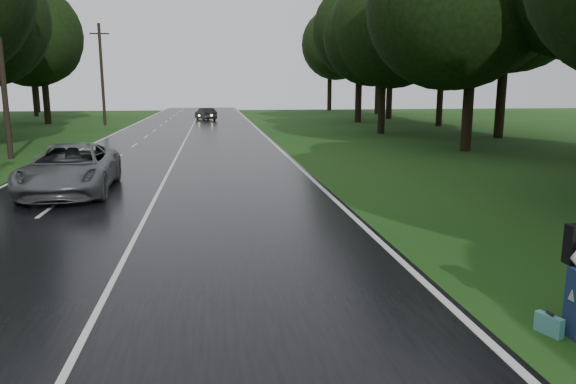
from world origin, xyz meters
name	(u,v)px	position (x,y,z in m)	size (l,w,h in m)	color
ground	(98,313)	(0.00, 0.00, 0.00)	(160.00, 160.00, 0.00)	#1E4715
road	(177,157)	(0.00, 20.00, 0.02)	(12.00, 140.00, 0.04)	black
lane_center	(177,156)	(0.00, 20.00, 0.04)	(0.12, 140.00, 0.01)	silver
grey_car	(71,169)	(-2.96, 10.52, 0.88)	(2.77, 6.01, 1.67)	#54585A
far_car	(206,114)	(1.14, 52.34, 0.71)	(1.42, 4.09, 1.35)	black
suitcase	(549,325)	(6.84, -1.72, 0.15)	(0.12, 0.43, 0.30)	teal
utility_pole_mid	(11,159)	(-8.50, 20.65, 0.00)	(1.80, 0.28, 10.62)	black
utility_pole_far	(105,125)	(-8.50, 45.66, 0.00)	(1.80, 0.28, 9.59)	black
tree_left_f	(48,124)	(-14.61, 48.53, 0.00)	(9.52, 9.52, 14.88)	black
tree_right_d	(465,151)	(16.46, 20.61, 0.00)	(8.87, 8.87, 13.85)	black
tree_right_e	(381,134)	(15.21, 32.64, 0.00)	(8.91, 8.91, 13.92)	black
tree_right_f	(358,122)	(17.18, 46.74, 0.00)	(10.70, 10.70, 16.72)	black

